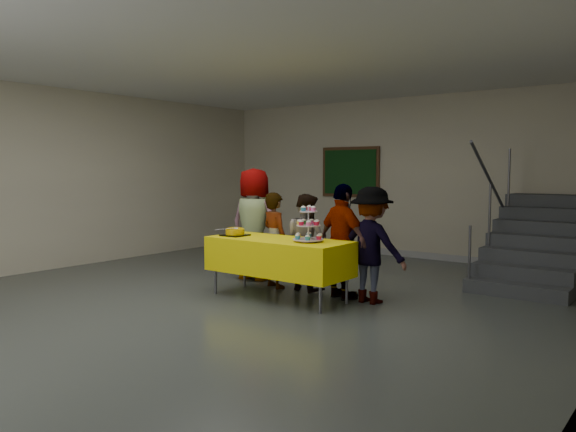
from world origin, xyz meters
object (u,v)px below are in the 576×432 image
(schoolchild_d, at_px, (343,241))
(noticeboard, at_px, (350,172))
(schoolchild_a, at_px, (254,224))
(schoolchild_b, at_px, (275,240))
(schoolchild_e, at_px, (372,245))
(bear_cake, at_px, (235,231))
(bake_table, at_px, (278,256))
(schoolchild_c, at_px, (306,242))
(staircase, at_px, (543,248))
(cupcake_stand, at_px, (308,228))

(schoolchild_d, height_order, noticeboard, noticeboard)
(schoolchild_a, relative_size, noticeboard, 1.28)
(schoolchild_b, relative_size, schoolchild_e, 0.93)
(bear_cake, relative_size, schoolchild_e, 0.25)
(bake_table, relative_size, noticeboard, 1.45)
(schoolchild_c, distance_m, staircase, 3.61)
(cupcake_stand, bearing_deg, noticeboard, 114.70)
(schoolchild_a, xyz_separation_m, noticeboard, (-0.35, 3.36, 0.77))
(bake_table, bearing_deg, schoolchild_d, 38.00)
(bear_cake, relative_size, schoolchild_a, 0.21)
(schoolchild_a, bearing_deg, schoolchild_d, 164.82)
(cupcake_stand, xyz_separation_m, staircase, (1.93, 3.31, -0.45))
(schoolchild_d, bearing_deg, cupcake_stand, 88.88)
(bear_cake, bearing_deg, bake_table, 6.76)
(bear_cake, distance_m, schoolchild_c, 0.99)
(schoolchild_c, bearing_deg, bake_table, 104.11)
(bake_table, bearing_deg, schoolchild_e, 27.47)
(bake_table, xyz_separation_m, schoolchild_a, (-1.09, 0.80, 0.28))
(bear_cake, xyz_separation_m, schoolchild_c, (0.64, 0.73, -0.17))
(bake_table, height_order, noticeboard, noticeboard)
(cupcake_stand, height_order, bear_cake, cupcake_stand)
(bake_table, distance_m, staircase, 4.09)
(bear_cake, relative_size, noticeboard, 0.28)
(bake_table, bearing_deg, cupcake_stand, 0.78)
(schoolchild_b, distance_m, schoolchild_e, 1.52)
(bear_cake, distance_m, schoolchild_a, 0.97)
(cupcake_stand, distance_m, staircase, 3.86)
(bear_cake, distance_m, schoolchild_b, 0.66)
(schoolchild_b, xyz_separation_m, schoolchild_c, (0.44, 0.13, -0.01))
(schoolchild_c, bearing_deg, staircase, -121.17)
(bear_cake, height_order, schoolchild_b, schoolchild_b)
(bake_table, bearing_deg, schoolchild_c, 92.97)
(cupcake_stand, bearing_deg, schoolchild_e, 42.72)
(cupcake_stand, distance_m, schoolchild_a, 1.75)
(bake_table, height_order, schoolchild_a, schoolchild_a)
(cupcake_stand, distance_m, schoolchild_b, 1.11)
(schoolchild_a, distance_m, schoolchild_e, 2.15)
(schoolchild_e, xyz_separation_m, staircase, (1.35, 2.78, -0.23))
(bake_table, bearing_deg, schoolchild_b, 132.30)
(noticeboard, bearing_deg, bear_cake, -79.69)
(schoolchild_a, height_order, schoolchild_e, schoolchild_a)
(schoolchild_a, xyz_separation_m, schoolchild_b, (0.62, -0.27, -0.17))
(cupcake_stand, height_order, schoolchild_e, schoolchild_e)
(bear_cake, relative_size, schoolchild_d, 0.24)
(staircase, bearing_deg, schoolchild_d, -121.83)
(cupcake_stand, distance_m, schoolchild_d, 0.57)
(schoolchild_e, bearing_deg, cupcake_stand, 47.23)
(schoolchild_c, bearing_deg, noticeboard, -56.90)
(schoolchild_b, height_order, noticeboard, noticeboard)
(schoolchild_a, xyz_separation_m, staircase, (3.49, 2.52, -0.35))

